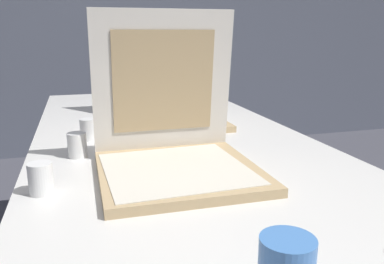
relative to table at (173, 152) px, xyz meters
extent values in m
cube|color=slate|center=(0.00, 2.43, 0.62)|extent=(10.00, 0.10, 2.60)
cube|color=silver|center=(0.00, 0.00, 0.03)|extent=(0.89, 2.16, 0.03)
cylinder|color=#38383D|center=(-0.38, 1.01, -0.33)|extent=(0.04, 0.04, 0.70)
cylinder|color=#38383D|center=(0.38, 1.01, -0.33)|extent=(0.04, 0.04, 0.70)
cube|color=tan|center=(-0.07, -0.35, 0.06)|extent=(0.39, 0.39, 0.02)
cube|color=silver|center=(-0.08, -0.36, 0.07)|extent=(0.35, 0.35, 0.00)
cube|color=silver|center=(-0.07, -0.18, 0.26)|extent=(0.38, 0.05, 0.38)
cube|color=tan|center=(-0.07, -0.19, 0.26)|extent=(0.28, 0.04, 0.27)
cube|color=tan|center=(0.04, 0.21, 0.06)|extent=(0.39, 0.39, 0.02)
cube|color=silver|center=(0.04, 0.21, 0.07)|extent=(0.35, 0.35, 0.00)
cube|color=silver|center=(0.04, 0.45, 0.25)|extent=(0.38, 0.12, 0.37)
cube|color=tan|center=(0.04, 0.45, 0.25)|extent=(0.28, 0.08, 0.27)
cylinder|color=white|center=(0.08, 0.21, 0.10)|extent=(0.03, 0.03, 0.00)
cylinder|color=white|center=(0.09, 0.21, 0.08)|extent=(0.01, 0.00, 0.03)
cylinder|color=white|center=(0.08, 0.22, 0.08)|extent=(0.01, 0.00, 0.03)
cylinder|color=white|center=(0.08, 0.21, 0.08)|extent=(0.01, 0.00, 0.03)
cylinder|color=white|center=(-0.27, 0.06, 0.08)|extent=(0.05, 0.05, 0.07)
cylinder|color=white|center=(-0.38, -0.37, 0.08)|extent=(0.05, 0.05, 0.07)
cylinder|color=white|center=(-0.31, -0.12, 0.08)|extent=(0.05, 0.05, 0.07)
camera|label=1|loc=(-0.29, -1.24, 0.39)|focal=36.97mm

